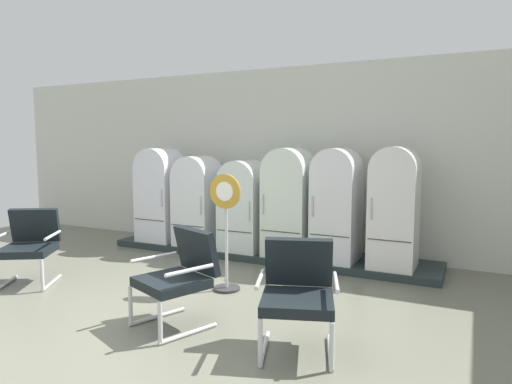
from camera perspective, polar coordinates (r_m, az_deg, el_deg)
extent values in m
cube|color=#696A5A|center=(4.66, -15.57, -16.45)|extent=(12.00, 10.00, 0.05)
cube|color=silver|center=(7.44, 3.26, 4.10)|extent=(11.76, 0.12, 2.97)
cube|color=#47443F|center=(7.48, 3.31, 12.83)|extent=(11.76, 0.07, 0.06)
cube|color=#243131|center=(7.06, 1.15, -7.78)|extent=(5.18, 0.95, 0.10)
cube|color=white|center=(7.82, -12.05, -1.53)|extent=(0.66, 0.60, 1.24)
cylinder|color=white|center=(7.76, -12.16, 3.02)|extent=(0.66, 0.59, 0.66)
cube|color=#383838|center=(7.62, -13.44, -3.47)|extent=(0.61, 0.01, 0.01)
cylinder|color=silver|center=(7.39, -11.95, -0.80)|extent=(0.02, 0.02, 0.28)
cube|color=white|center=(7.39, -7.42, -2.35)|extent=(0.65, 0.61, 1.13)
cylinder|color=white|center=(7.33, -7.48, 2.01)|extent=(0.65, 0.59, 0.65)
cube|color=#383838|center=(7.17, -8.76, -4.27)|extent=(0.60, 0.01, 0.01)
cylinder|color=silver|center=(6.96, -7.07, -1.74)|extent=(0.02, 0.02, 0.28)
cube|color=silver|center=(6.99, -1.48, -2.98)|extent=(0.64, 0.67, 1.08)
cylinder|color=silver|center=(6.92, -1.49, 1.43)|extent=(0.64, 0.65, 0.64)
cube|color=#383838|center=(6.73, -2.81, -5.02)|extent=(0.59, 0.01, 0.01)
cylinder|color=silver|center=(6.54, -0.90, -2.46)|extent=(0.02, 0.02, 0.28)
cube|color=silver|center=(6.65, 4.21, -2.65)|extent=(0.65, 0.65, 1.26)
cylinder|color=silver|center=(6.59, 4.25, 2.79)|extent=(0.65, 0.64, 0.65)
cube|color=#383838|center=(6.39, 3.08, -5.07)|extent=(0.60, 0.01, 0.01)
cylinder|color=silver|center=(6.43, 0.87, -1.58)|extent=(0.02, 0.02, 0.28)
cube|color=white|center=(6.43, 10.17, -2.91)|extent=(0.60, 0.67, 1.29)
cylinder|color=white|center=(6.36, 10.28, 2.85)|extent=(0.60, 0.66, 0.60)
cube|color=#383838|center=(6.15, 9.25, -5.50)|extent=(0.55, 0.01, 0.01)
cylinder|color=silver|center=(6.15, 7.16, -1.81)|extent=(0.02, 0.02, 0.28)
cube|color=white|center=(6.26, 17.13, -3.21)|extent=(0.59, 0.67, 1.32)
cylinder|color=white|center=(6.19, 17.32, 2.83)|extent=(0.59, 0.65, 0.59)
cube|color=#383838|center=(5.97, 16.53, -5.94)|extent=(0.54, 0.01, 0.01)
cylinder|color=silver|center=(5.94, 14.39, -2.07)|extent=(0.02, 0.02, 0.28)
cylinder|color=silver|center=(6.47, -29.23, -10.16)|extent=(0.36, 0.55, 0.04)
cylinder|color=silver|center=(6.27, -24.53, -10.44)|extent=(0.36, 0.55, 0.04)
cylinder|color=silver|center=(5.96, -25.53, -9.48)|extent=(0.06, 0.06, 0.37)
cube|color=black|center=(6.26, -27.10, -6.63)|extent=(0.80, 0.79, 0.09)
cube|color=black|center=(6.48, -26.26, -3.79)|extent=(0.59, 0.45, 0.45)
cylinder|color=silver|center=(6.12, -24.44, -5.03)|extent=(0.30, 0.45, 0.04)
cylinder|color=silver|center=(4.03, 1.04, -19.24)|extent=(0.24, 0.60, 0.04)
cylinder|color=silver|center=(3.69, 0.54, -18.53)|extent=(0.05, 0.05, 0.37)
cylinder|color=silver|center=(4.02, 9.39, -19.43)|extent=(0.24, 0.60, 0.04)
cylinder|color=silver|center=(3.68, 9.61, -18.74)|extent=(0.05, 0.05, 0.37)
cube|color=black|center=(3.85, 5.27, -13.76)|extent=(0.74, 0.72, 0.09)
cube|color=black|center=(4.05, 5.45, -8.83)|extent=(0.61, 0.34, 0.45)
cylinder|color=silver|center=(3.82, 0.48, -11.00)|extent=(0.20, 0.49, 0.04)
cylinder|color=silver|center=(3.80, 10.13, -11.19)|extent=(0.20, 0.49, 0.04)
cylinder|color=silver|center=(4.78, -12.39, -15.18)|extent=(0.26, 0.59, 0.04)
cylinder|color=silver|center=(4.59, -15.66, -13.71)|extent=(0.05, 0.05, 0.37)
cylinder|color=silver|center=(4.35, -8.58, -17.35)|extent=(0.26, 0.59, 0.04)
cylinder|color=silver|center=(4.14, -12.09, -15.88)|extent=(0.05, 0.05, 0.37)
cube|color=black|center=(4.42, -10.70, -11.21)|extent=(0.76, 0.74, 0.09)
cube|color=black|center=(4.50, -7.58, -7.33)|extent=(0.61, 0.37, 0.45)
cylinder|color=silver|center=(4.63, -12.80, -8.07)|extent=(0.22, 0.48, 0.04)
cylinder|color=silver|center=(4.11, -8.42, -9.80)|extent=(0.22, 0.48, 0.04)
cylinder|color=#2D2D30|center=(5.53, -3.73, -12.13)|extent=(0.32, 0.32, 0.03)
cylinder|color=silver|center=(5.38, -3.78, -6.08)|extent=(0.04, 0.04, 1.16)
cylinder|color=#B38828|center=(5.26, -3.98, 0.08)|extent=(0.41, 0.02, 0.41)
cylinder|color=white|center=(5.25, -4.04, 0.06)|extent=(0.23, 0.00, 0.23)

